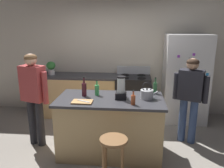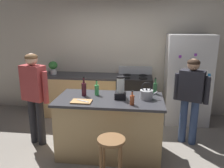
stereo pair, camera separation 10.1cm
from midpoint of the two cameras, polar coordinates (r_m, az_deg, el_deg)
The scene contains 18 objects.
ground_plane at distance 4.01m, azimuth 0.20°, elevation -16.54°, with size 14.00×14.00×0.00m, color gray.
back_wall at distance 5.41m, azimuth 2.70°, elevation 7.04°, with size 8.00×0.10×2.70m, color beige.
kitchen_island at distance 3.78m, azimuth 0.21°, elevation -10.35°, with size 1.67×0.86×0.95m.
back_counter_run at distance 5.34m, azimuth -6.35°, elevation -2.77°, with size 2.00×0.64×0.95m.
refrigerator at distance 5.14m, azimuth 18.64°, elevation 1.13°, with size 0.90×0.73×1.87m.
stove_range at distance 5.18m, azimuth 6.09°, elevation -3.22°, with size 0.76×0.65×1.13m.
person_by_island_left at distance 4.10m, azimuth -18.07°, elevation -1.65°, with size 0.59×0.33×1.62m.
person_by_sink_right at distance 4.17m, azimuth 19.63°, elevation -2.26°, with size 0.58×0.36×1.53m.
bar_stool at distance 3.07m, azimuth 0.80°, elevation -15.88°, with size 0.36×0.36×0.67m.
potted_plant at distance 5.39m, azimuth -13.88°, elevation 4.16°, with size 0.20×0.20×0.30m.
blender_appliance at distance 3.55m, azimuth 2.95°, elevation -1.31°, with size 0.17×0.17×0.36m.
bottle_wine at distance 3.71m, azimuth -6.21°, elevation -1.20°, with size 0.08×0.08×0.32m.
bottle_olive_oil at distance 3.87m, azimuth 11.39°, elevation -0.96°, with size 0.07×0.07×0.28m.
bottle_soda at distance 3.74m, azimuth -3.04°, elevation -1.38°, with size 0.07×0.07×0.26m.
bottle_cooking_sauce at distance 3.31m, azimuth 5.88°, elevation -3.89°, with size 0.06×0.06×0.22m.
tea_kettle at distance 3.60m, azimuth 9.35°, elevation -2.47°, with size 0.28×0.20×0.27m.
cutting_board at distance 3.45m, azimuth -6.76°, elevation -4.35°, with size 0.30×0.20×0.02m, color #B7844C.
chef_knife at distance 3.44m, azimuth -6.45°, elevation -4.16°, with size 0.22×0.03×0.01m, color #B7BABF.
Camera 2 is at (0.46, -3.39, 2.10)m, focal length 36.87 mm.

